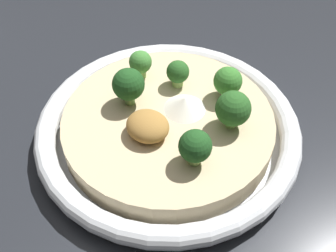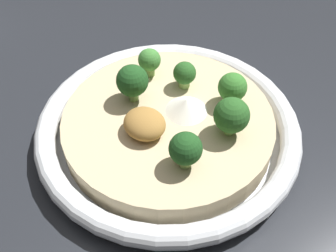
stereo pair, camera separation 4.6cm
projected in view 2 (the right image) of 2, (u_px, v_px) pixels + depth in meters
ground_plane at (168, 139)px, 0.48m from camera, size 6.00×6.00×0.00m
risotto_bowl at (168, 128)px, 0.47m from camera, size 0.29×0.29×0.03m
cheese_sprinkle at (186, 105)px, 0.45m from camera, size 0.05×0.05×0.02m
crispy_onion_garnish at (142, 121)px, 0.43m from camera, size 0.05×0.04×0.02m
broccoli_left at (149, 61)px, 0.49m from camera, size 0.03×0.03×0.04m
broccoli_back_left at (185, 74)px, 0.48m from camera, size 0.03×0.03×0.03m
broccoli_front_left at (132, 81)px, 0.45m from camera, size 0.04×0.04×0.04m
broccoli_front_right at (186, 149)px, 0.39m from camera, size 0.03×0.03×0.04m
broccoli_back_right at (232, 116)px, 0.42m from camera, size 0.04×0.04×0.04m
broccoli_back at (232, 88)px, 0.45m from camera, size 0.03×0.03×0.04m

